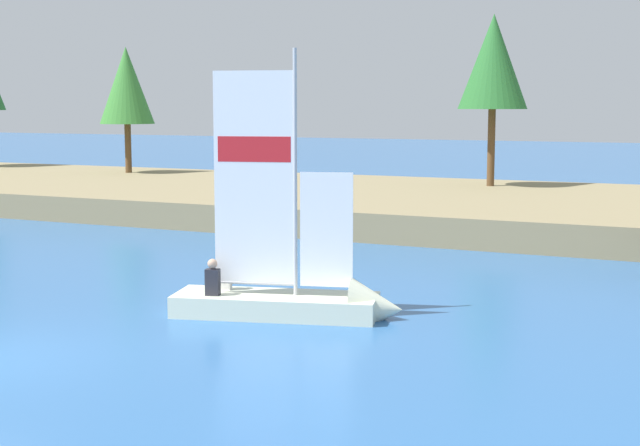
% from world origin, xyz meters
% --- Properties ---
extents(shore_bank, '(80.00, 14.61, 0.94)m').
position_xyz_m(shore_bank, '(0.00, 22.43, 0.47)').
color(shore_bank, '#897A56').
rests_on(shore_bank, ground).
extents(shoreline_tree_midleft, '(2.69, 2.69, 6.21)m').
position_xyz_m(shoreline_tree_midleft, '(-16.39, 26.19, 5.24)').
color(shoreline_tree_midleft, brown).
rests_on(shoreline_tree_midleft, shore_bank).
extents(shoreline_tree_centre, '(2.85, 2.85, 7.06)m').
position_xyz_m(shoreline_tree_centre, '(1.95, 26.43, 6.03)').
color(shoreline_tree_centre, brown).
rests_on(shoreline_tree_centre, shore_bank).
extents(sailboat, '(4.85, 2.48, 5.80)m').
position_xyz_m(sailboat, '(3.75, 5.38, 0.42)').
color(sailboat, silver).
rests_on(sailboat, ground).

